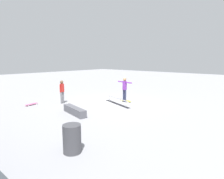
% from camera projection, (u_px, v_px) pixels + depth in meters
% --- Properties ---
extents(ground_plane, '(60.00, 60.00, 0.00)m').
position_uv_depth(ground_plane, '(112.00, 103.00, 12.84)').
color(ground_plane, '#9E9EA3').
extents(grind_rail, '(2.61, 1.08, 0.40)m').
position_uv_depth(grind_rail, '(117.00, 101.00, 12.48)').
color(grind_rail, black).
rests_on(grind_rail, ground_plane).
extents(skate_ledge, '(2.00, 0.76, 0.38)m').
position_uv_depth(skate_ledge, '(75.00, 111.00, 10.16)').
color(skate_ledge, '#595960').
rests_on(skate_ledge, ground_plane).
extents(skater_main, '(1.31, 0.29, 1.63)m').
position_uv_depth(skater_main, '(125.00, 88.00, 13.00)').
color(skater_main, '#2D3351').
rests_on(skater_main, ground_plane).
extents(skateboard_main, '(0.80, 0.27, 0.09)m').
position_uv_depth(skateboard_main, '(126.00, 101.00, 13.10)').
color(skateboard_main, yellow).
rests_on(skateboard_main, ground_plane).
extents(bystander_red_shirt, '(0.21, 0.34, 1.50)m').
position_uv_depth(bystander_red_shirt, '(62.00, 90.00, 12.54)').
color(bystander_red_shirt, slate).
rests_on(bystander_red_shirt, ground_plane).
extents(loose_skateboard_pink, '(0.36, 0.82, 0.09)m').
position_uv_depth(loose_skateboard_pink, '(31.00, 104.00, 12.15)').
color(loose_skateboard_pink, '#E05993').
rests_on(loose_skateboard_pink, ground_plane).
extents(trash_bin, '(0.56, 0.56, 0.89)m').
position_uv_depth(trash_bin, '(72.00, 139.00, 5.98)').
color(trash_bin, '#47474C').
rests_on(trash_bin, ground_plane).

